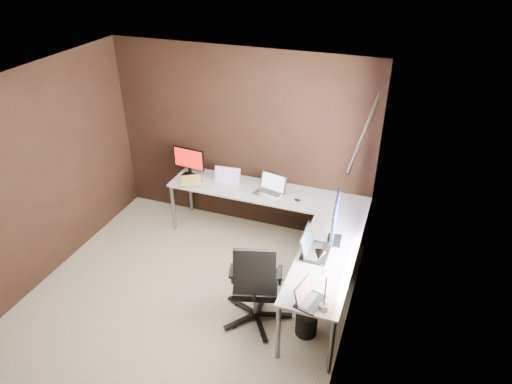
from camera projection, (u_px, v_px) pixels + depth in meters
The scene contains 15 objects.
room at pixel (210, 210), 4.59m from camera, with size 3.60×3.60×2.50m.
desk at pixel (283, 218), 5.54m from camera, with size 2.65×2.25×0.73m.
drawer_pedestal at pixel (330, 248), 5.65m from camera, with size 0.42×0.50×0.60m, color silver.
monitor_left at pixel (189, 160), 6.27m from camera, with size 0.47×0.15×0.41m.
monitor_right at pixel (335, 219), 4.91m from camera, with size 0.17×0.62×0.51m.
laptop_white at pixel (226, 182), 6.09m from camera, with size 0.38×0.28×0.24m.
laptop_silver at pixel (271, 189), 5.93m from camera, with size 0.43×0.34×0.25m.
laptop_black_big at pixel (313, 248), 4.86m from camera, with size 0.28×0.40×0.26m.
laptop_black_small at pixel (308, 297), 4.23m from camera, with size 0.27×0.33×0.20m.
book_stack at pixel (191, 181), 6.14m from camera, with size 0.33×0.31×0.09m.
mouse_left at pixel (190, 184), 6.13m from camera, with size 0.08×0.05×0.03m, color black.
mouse_corner at pixel (297, 200), 5.77m from camera, with size 0.08×0.05×0.03m, color black.
desk_lamp at pixel (321, 272), 4.04m from camera, with size 0.19×0.22×0.59m.
office_chair at pixel (256, 298), 4.87m from camera, with size 0.60×0.63×1.08m.
wastebasket at pixel (306, 323), 4.80m from camera, with size 0.23×0.23×0.26m, color black.
Camera 1 is at (2.09, -3.41, 3.76)m, focal length 32.00 mm.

